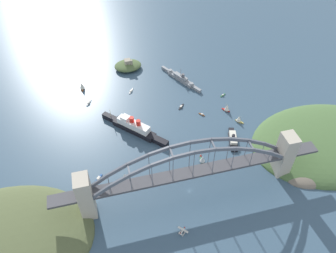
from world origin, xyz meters
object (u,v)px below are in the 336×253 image
at_px(naval_cruiser, 181,78).
at_px(seaplane_taxiing_near_bridge, 183,231).
at_px(small_boat_10, 125,176).
at_px(harbor_ferry_steamer, 233,139).
at_px(small_boat_5, 82,86).
at_px(small_boat_7, 98,179).
at_px(small_boat_3, 227,108).
at_px(fort_island_mid_harbor, 128,65).
at_px(small_boat_1, 203,159).
at_px(small_boat_0, 131,91).
at_px(small_boat_6, 181,107).
at_px(small_boat_2, 202,114).
at_px(small_boat_4, 223,95).
at_px(ocean_liner, 134,127).
at_px(channel_marker_buoy, 201,155).
at_px(harbor_arch_bridge, 191,173).
at_px(small_boat_8, 239,119).
at_px(small_boat_9, 89,103).

relative_size(naval_cruiser, seaplane_taxiing_near_bridge, 7.25).
bearing_deg(small_boat_10, harbor_ferry_steamer, 9.27).
bearing_deg(small_boat_5, small_boat_7, -88.25).
xyz_separation_m(harbor_ferry_steamer, small_boat_3, (11.22, 46.02, 2.49)).
bearing_deg(small_boat_3, fort_island_mid_harbor, 130.53).
distance_m(small_boat_5, small_boat_10, 151.88).
bearing_deg(small_boat_1, naval_cruiser, 83.03).
bearing_deg(small_boat_0, small_boat_5, 160.84).
relative_size(small_boat_5, small_boat_6, 1.14).
height_order(small_boat_5, small_boat_10, small_boat_5).
height_order(small_boat_1, small_boat_2, small_boat_1).
bearing_deg(small_boat_1, small_boat_4, 58.01).
relative_size(ocean_liner, small_boat_6, 6.99).
height_order(small_boat_0, small_boat_6, small_boat_6).
xyz_separation_m(small_boat_4, channel_marker_buoy, (-56.81, -85.08, 0.39)).
distance_m(harbor_arch_bridge, naval_cruiser, 171.21).
height_order(ocean_liner, fort_island_mid_harbor, ocean_liner).
bearing_deg(small_boat_8, ocean_liner, 172.91).
height_order(naval_cruiser, small_boat_4, naval_cruiser).
bearing_deg(small_boat_0, small_boat_8, -37.76).
distance_m(small_boat_2, small_boat_10, 119.83).
bearing_deg(harbor_ferry_steamer, small_boat_7, -173.94).
bearing_deg(small_boat_4, small_boat_8, -89.28).
height_order(small_boat_1, small_boat_5, small_boat_5).
height_order(small_boat_0, small_boat_10, small_boat_10).
bearing_deg(small_boat_10, channel_marker_buoy, 5.39).
relative_size(seaplane_taxiing_near_bridge, small_boat_5, 0.80).
bearing_deg(naval_cruiser, harbor_ferry_steamer, -78.16).
distance_m(harbor_arch_bridge, small_boat_5, 199.17).
relative_size(harbor_arch_bridge, small_boat_9, 22.45).
bearing_deg(small_boat_10, small_boat_9, 101.55).
height_order(harbor_arch_bridge, naval_cruiser, harbor_arch_bridge).
bearing_deg(small_boat_10, naval_cruiser, 54.97).
relative_size(seaplane_taxiing_near_bridge, small_boat_2, 1.27).
bearing_deg(harbor_ferry_steamer, channel_marker_buoy, -163.28).
bearing_deg(fort_island_mid_harbor, small_boat_8, -52.32).
relative_size(small_boat_1, small_boat_6, 1.07).
relative_size(seaplane_taxiing_near_bridge, channel_marker_buoy, 3.21).
relative_size(small_boat_6, small_boat_9, 0.89).
height_order(small_boat_3, small_boat_4, small_boat_3).
distance_m(small_boat_0, small_boat_1, 138.20).
distance_m(ocean_liner, small_boat_3, 110.29).
bearing_deg(small_boat_7, seaplane_taxiing_near_bridge, -49.06).
distance_m(small_boat_9, channel_marker_buoy, 152.53).
height_order(seaplane_taxiing_near_bridge, small_boat_1, small_boat_1).
distance_m(small_boat_4, small_boat_7, 183.89).
bearing_deg(seaplane_taxiing_near_bridge, small_boat_0, 92.70).
bearing_deg(small_boat_6, ocean_liner, -157.27).
xyz_separation_m(ocean_liner, small_boat_3, (110.13, 5.95, -0.95)).
relative_size(harbor_ferry_steamer, small_boat_1, 3.30).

